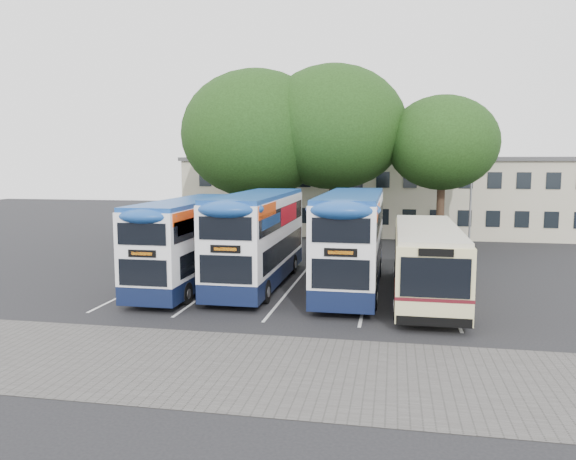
# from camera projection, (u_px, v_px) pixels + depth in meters

# --- Properties ---
(ground) EXTENTS (120.00, 120.00, 0.00)m
(ground) POSITION_uv_depth(u_px,v_px,m) (367.00, 324.00, 20.26)
(ground) COLOR black
(ground) RESTS_ON ground
(paving_strip) EXTENTS (40.00, 6.00, 0.01)m
(paving_strip) POSITION_uv_depth(u_px,v_px,m) (287.00, 370.00, 15.75)
(paving_strip) COLOR #595654
(paving_strip) RESTS_ON ground
(bay_lines) EXTENTS (14.12, 11.00, 0.01)m
(bay_lines) POSITION_uv_depth(u_px,v_px,m) (290.00, 289.00, 25.83)
(bay_lines) COLOR silver
(bay_lines) RESTS_ON ground
(depot_building) EXTENTS (32.40, 8.40, 6.20)m
(depot_building) POSITION_uv_depth(u_px,v_px,m) (384.00, 195.00, 46.20)
(depot_building) COLOR beige
(depot_building) RESTS_ON ground
(lamp_post) EXTENTS (0.25, 1.05, 9.06)m
(lamp_post) POSITION_uv_depth(u_px,v_px,m) (472.00, 173.00, 38.02)
(lamp_post) COLOR gray
(lamp_post) RESTS_ON ground
(tree_left) EXTENTS (10.02, 10.02, 11.93)m
(tree_left) POSITION_uv_depth(u_px,v_px,m) (256.00, 134.00, 37.44)
(tree_left) COLOR black
(tree_left) RESTS_ON ground
(tree_mid) EXTENTS (9.58, 9.58, 12.16)m
(tree_mid) POSITION_uv_depth(u_px,v_px,m) (333.00, 128.00, 36.82)
(tree_mid) COLOR black
(tree_mid) RESTS_ON ground
(tree_right) EXTENTS (6.99, 6.99, 9.99)m
(tree_right) POSITION_uv_depth(u_px,v_px,m) (443.00, 143.00, 35.22)
(tree_right) COLOR black
(tree_right) RESTS_ON ground
(bus_dd_left) EXTENTS (2.38, 9.82, 4.09)m
(bus_dd_left) POSITION_uv_depth(u_px,v_px,m) (189.00, 239.00, 26.12)
(bus_dd_left) COLOR #0E1736
(bus_dd_left) RESTS_ON ground
(bus_dd_mid) EXTENTS (2.54, 10.47, 4.36)m
(bus_dd_mid) POSITION_uv_depth(u_px,v_px,m) (258.00, 235.00, 26.52)
(bus_dd_mid) COLOR #0E1736
(bus_dd_mid) RESTS_ON ground
(bus_dd_right) EXTENTS (2.58, 10.63, 4.43)m
(bus_dd_right) POSITION_uv_depth(u_px,v_px,m) (352.00, 237.00, 25.54)
(bus_dd_right) COLOR #0E1736
(bus_dd_right) RESTS_ON ground
(bus_single) EXTENTS (2.67, 10.48, 3.13)m
(bus_single) POSITION_uv_depth(u_px,v_px,m) (426.00, 258.00, 23.93)
(bus_single) COLOR beige
(bus_single) RESTS_ON ground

